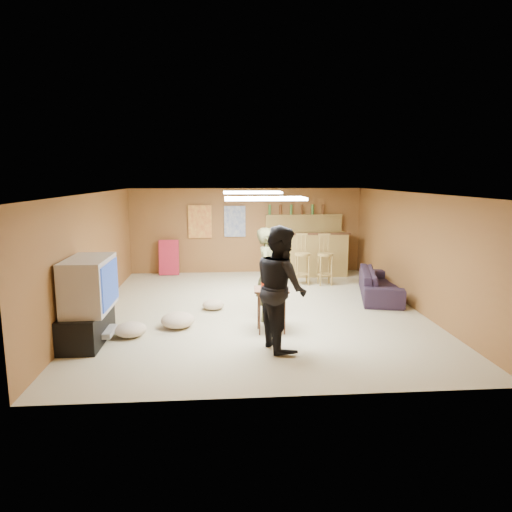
{
  "coord_description": "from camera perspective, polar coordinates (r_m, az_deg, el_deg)",
  "views": [
    {
      "loc": [
        -0.66,
        -8.34,
        2.49
      ],
      "look_at": [
        0.0,
        0.2,
        1.0
      ],
      "focal_mm": 32.0,
      "sensor_mm": 36.0,
      "label": 1
    }
  ],
  "objects": [
    {
      "name": "bar_stool_right",
      "position": [
        10.69,
        8.64,
        -0.57
      ],
      "size": [
        0.38,
        0.38,
        1.15
      ],
      "primitive_type": null,
      "rotation": [
        0.0,
        0.0,
        0.04
      ],
      "color": "olive",
      "rests_on": "ground"
    },
    {
      "name": "wall_right",
      "position": [
        9.22,
        19.04,
        0.65
      ],
      "size": [
        0.02,
        7.0,
        2.2
      ],
      "primitive_type": "cube",
      "color": "brown",
      "rests_on": "ground"
    },
    {
      "name": "ceiling",
      "position": [
        8.38,
        0.11,
        7.88
      ],
      "size": [
        6.0,
        7.0,
        0.02
      ],
      "primitive_type": "cube",
      "color": "silver",
      "rests_on": "ground"
    },
    {
      "name": "wall_left",
      "position": [
        8.78,
        -19.82,
        0.16
      ],
      "size": [
        0.02,
        7.0,
        2.2
      ],
      "primitive_type": "cube",
      "color": "brown",
      "rests_on": "ground"
    },
    {
      "name": "wall_back",
      "position": [
        11.94,
        -1.22,
        3.18
      ],
      "size": [
        6.0,
        0.02,
        2.2
      ],
      "primitive_type": "cube",
      "color": "brown",
      "rests_on": "ground"
    },
    {
      "name": "folding_chair_stack",
      "position": [
        11.9,
        -10.82,
        -0.18
      ],
      "size": [
        0.5,
        0.26,
        0.91
      ],
      "primitive_type": "cube",
      "rotation": [
        -0.14,
        0.0,
        0.0
      ],
      "color": "#BC223B",
      "rests_on": "ground"
    },
    {
      "name": "bottle_row",
      "position": [
        11.92,
        5.09,
        5.81
      ],
      "size": [
        1.48,
        0.08,
        0.26
      ],
      "primitive_type": null,
      "color": "#3F7233",
      "rests_on": "bar_shelf"
    },
    {
      "name": "bar_counter",
      "position": [
        11.66,
        6.32,
        0.23
      ],
      "size": [
        2.0,
        0.6,
        1.1
      ],
      "primitive_type": "cube",
      "color": "olive",
      "rests_on": "ground"
    },
    {
      "name": "tv_body",
      "position": [
        7.3,
        -20.15,
        -3.33
      ],
      "size": [
        0.6,
        1.1,
        0.8
      ],
      "primitive_type": "cube",
      "color": "#B2B2B7",
      "rests_on": "tv_stand"
    },
    {
      "name": "poster_right",
      "position": [
        11.86,
        -2.67,
        4.34
      ],
      "size": [
        0.55,
        0.03,
        0.8
      ],
      "primitive_type": "cube",
      "color": "#334C99",
      "rests_on": "wall_back"
    },
    {
      "name": "tray_table",
      "position": [
        7.43,
        1.92,
        -6.8
      ],
      "size": [
        0.58,
        0.48,
        0.72
      ],
      "primitive_type": "cube",
      "rotation": [
        0.0,
        0.0,
        -0.06
      ],
      "color": "#432515",
      "rests_on": "ground"
    },
    {
      "name": "bar_shelf",
      "position": [
        11.98,
        6.01,
        5.08
      ],
      "size": [
        2.0,
        0.18,
        0.05
      ],
      "primitive_type": "cube",
      "color": "olive",
      "rests_on": "bar_backing"
    },
    {
      "name": "wall_front",
      "position": [
        5.08,
        3.23,
        -6.04
      ],
      "size": [
        6.0,
        0.02,
        2.2
      ],
      "primitive_type": "cube",
      "color": "brown",
      "rests_on": "ground"
    },
    {
      "name": "bar_lip",
      "position": [
        11.34,
        6.61,
        2.76
      ],
      "size": [
        2.1,
        0.12,
        0.05
      ],
      "primitive_type": "cube",
      "color": "#432515",
      "rests_on": "bar_counter"
    },
    {
      "name": "sofa",
      "position": [
        9.88,
        15.27,
        -3.37
      ],
      "size": [
        1.23,
        2.1,
        0.58
      ],
      "primitive_type": "imported",
      "rotation": [
        0.0,
        0.0,
        1.32
      ],
      "color": "black",
      "rests_on": "ground"
    },
    {
      "name": "cup_red_far",
      "position": [
        7.26,
        2.44,
        -3.83
      ],
      "size": [
        0.09,
        0.09,
        0.1
      ],
      "primitive_type": "cylinder",
      "rotation": [
        0.0,
        0.0,
        0.18
      ],
      "color": "#AE280B",
      "rests_on": "tray_table"
    },
    {
      "name": "ground",
      "position": [
        8.73,
        0.1,
        -6.7
      ],
      "size": [
        7.0,
        7.0,
        0.0
      ],
      "primitive_type": "plane",
      "color": "#B5AC8A",
      "rests_on": "ground"
    },
    {
      "name": "bar_stool_left",
      "position": [
        10.65,
        5.83,
        -0.12
      ],
      "size": [
        0.55,
        0.55,
        1.31
      ],
      "primitive_type": null,
      "rotation": [
        0.0,
        0.0,
        0.43
      ],
      "color": "olive",
      "rests_on": "ground"
    },
    {
      "name": "tv_stand",
      "position": [
        7.49,
        -20.37,
        -8.18
      ],
      "size": [
        0.55,
        1.3,
        0.5
      ],
      "primitive_type": "cube",
      "color": "black",
      "rests_on": "ground"
    },
    {
      "name": "cup_red_near",
      "position": [
        7.35,
        0.93,
        -3.63
      ],
      "size": [
        0.1,
        0.1,
        0.11
      ],
      "primitive_type": "cylinder",
      "rotation": [
        0.0,
        0.0,
        0.27
      ],
      "color": "#AE280B",
      "rests_on": "tray_table"
    },
    {
      "name": "bar_backing",
      "position": [
        12.03,
        5.96,
        3.66
      ],
      "size": [
        2.0,
        0.14,
        0.6
      ],
      "primitive_type": "cube",
      "color": "olive",
      "rests_on": "bar_counter"
    },
    {
      "name": "person_olive",
      "position": [
        7.96,
        1.5,
        -2.28
      ],
      "size": [
        0.54,
        0.68,
        1.63
      ],
      "primitive_type": "imported",
      "rotation": [
        0.0,
        0.0,
        1.29
      ],
      "color": "brown",
      "rests_on": "ground"
    },
    {
      "name": "ceiling_panel_front",
      "position": [
        6.88,
        1.1,
        7.19
      ],
      "size": [
        1.2,
        0.6,
        0.04
      ],
      "primitive_type": "cube",
      "color": "white",
      "rests_on": "ceiling"
    },
    {
      "name": "cushion_mid",
      "position": [
        8.77,
        -5.35,
        -6.05
      ],
      "size": [
        0.49,
        0.49,
        0.19
      ],
      "primitive_type": "ellipsoid",
      "rotation": [
        0.0,
        0.0,
        0.2
      ],
      "color": "tan",
      "rests_on": "ground"
    },
    {
      "name": "poster_left",
      "position": [
        11.87,
        -7.02,
        4.28
      ],
      "size": [
        0.6,
        0.03,
        0.85
      ],
      "primitive_type": "cube",
      "color": "#BF3F26",
      "rests_on": "wall_back"
    },
    {
      "name": "person_black",
      "position": [
        6.64,
        3.13,
        -3.95
      ],
      "size": [
        0.89,
        1.03,
        1.81
      ],
      "primitive_type": "imported",
      "rotation": [
        0.0,
        0.0,
        1.83
      ],
      "color": "black",
      "rests_on": "ground"
    },
    {
      "name": "cup_blue",
      "position": [
        7.44,
        2.92,
        -3.5
      ],
      "size": [
        0.1,
        0.1,
        0.1
      ],
      "primitive_type": "cylinder",
      "rotation": [
        0.0,
        0.0,
        -0.43
      ],
      "color": "navy",
      "rests_on": "tray_table"
    },
    {
      "name": "cushion_near_tv",
      "position": [
        7.82,
        -9.76,
        -7.89
      ],
      "size": [
        0.65,
        0.65,
        0.25
      ],
      "primitive_type": "ellipsoid",
      "rotation": [
        0.0,
        0.0,
        -0.17
      ],
      "color": "tan",
      "rests_on": "ground"
    },
    {
      "name": "tv_screen",
      "position": [
        7.23,
        -17.78,
        -3.34
      ],
      "size": [
        0.02,
        0.95,
        0.65
      ],
      "primitive_type": "cube",
      "color": "navy",
      "rests_on": "tv_body"
    },
    {
      "name": "cushion_far",
      "position": [
        7.56,
        -15.4,
        -8.85
      ],
      "size": [
        0.53,
        0.53,
        0.22
      ],
      "primitive_type": "ellipsoid",
      "rotation": [
        0.0,
        0.0,
        0.08
      ],
      "color": "tan",
      "rests_on": "ground"
    },
    {
      "name": "dvd_box",
      "position": [
        7.46,
        -18.68,
        -8.95
      ],
      "size": [
        0.35,
        0.5,
        0.08
      ],
      "primitive_type": "cube",
      "color": "#B2B2B7",
      "rests_on": "tv_stand"
    },
    {
      "name": "ceiling_panel_back",
      "position": [
        9.57,
        -0.47,
        7.95
      ],
      "size": [
        1.2,
        0.6,
        0.04
      ],
      "primitive_type": "cube",
      "color": "white",
      "rests_on": "ceiling"
    }
  ]
}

